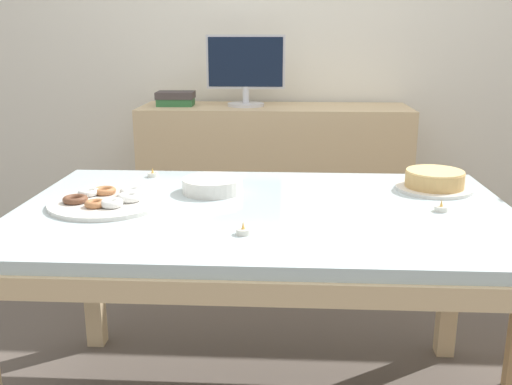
{
  "coord_description": "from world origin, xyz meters",
  "views": [
    {
      "loc": [
        0.07,
        -1.73,
        1.29
      ],
      "look_at": [
        -0.02,
        -0.04,
        0.82
      ],
      "focal_mm": 40.0,
      "sensor_mm": 36.0,
      "label": 1
    }
  ],
  "objects": [
    {
      "name": "book_stack",
      "position": [
        -0.55,
        1.4,
        0.95
      ],
      "size": [
        0.21,
        0.16,
        0.08
      ],
      "color": "#2D6638",
      "rests_on": "sideboard"
    },
    {
      "name": "computer_monitor",
      "position": [
        -0.16,
        1.4,
        1.1
      ],
      "size": [
        0.42,
        0.2,
        0.38
      ],
      "color": "silver",
      "rests_on": "sideboard"
    },
    {
      "name": "pastry_platter",
      "position": [
        -0.51,
        0.0,
        0.77
      ],
      "size": [
        0.37,
        0.37,
        0.04
      ],
      "color": "silver",
      "rests_on": "dining_table"
    },
    {
      "name": "wall_back",
      "position": [
        0.0,
        1.7,
        1.3
      ],
      "size": [
        8.0,
        0.1,
        2.6
      ],
      "primitive_type": "cube",
      "color": "silver",
      "rests_on": "ground"
    },
    {
      "name": "plate_stack",
      "position": [
        -0.19,
        0.17,
        0.79
      ],
      "size": [
        0.21,
        0.21,
        0.05
      ],
      "color": "silver",
      "rests_on": "dining_table"
    },
    {
      "name": "tealight_near_front",
      "position": [
        -0.05,
        -0.26,
        0.77
      ],
      "size": [
        0.04,
        0.04,
        0.04
      ],
      "color": "silver",
      "rests_on": "dining_table"
    },
    {
      "name": "cake_chocolate_round",
      "position": [
        0.59,
        0.24,
        0.79
      ],
      "size": [
        0.26,
        0.26,
        0.07
      ],
      "color": "silver",
      "rests_on": "dining_table"
    },
    {
      "name": "tealight_left_edge",
      "position": [
        -0.45,
        0.38,
        0.77
      ],
      "size": [
        0.04,
        0.04,
        0.04
      ],
      "color": "silver",
      "rests_on": "dining_table"
    },
    {
      "name": "sideboard",
      "position": [
        0.0,
        1.4,
        0.46
      ],
      "size": [
        1.47,
        0.44,
        0.92
      ],
      "color": "#D1B284",
      "rests_on": "ground"
    },
    {
      "name": "dining_table",
      "position": [
        0.0,
        0.0,
        0.67
      ],
      "size": [
        1.6,
        1.0,
        0.76
      ],
      "color": "silver",
      "rests_on": "ground"
    },
    {
      "name": "tealight_centre",
      "position": [
        0.55,
        -0.01,
        0.77
      ],
      "size": [
        0.04,
        0.04,
        0.04
      ],
      "color": "silver",
      "rests_on": "dining_table"
    }
  ]
}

